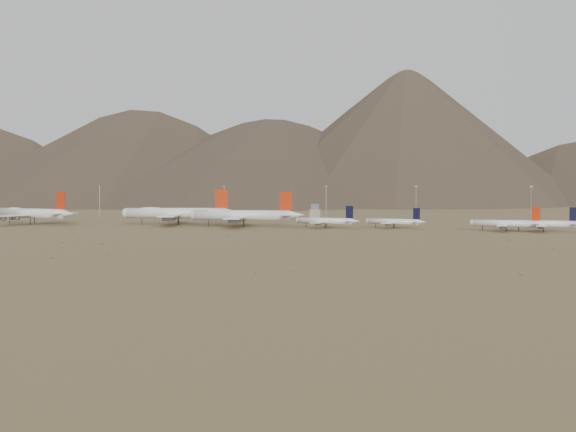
% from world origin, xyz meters
% --- Properties ---
extents(ground, '(3000.00, 3000.00, 0.00)m').
position_xyz_m(ground, '(0.00, 0.00, 0.00)').
color(ground, olive).
rests_on(ground, ground).
extents(mountain_ridge, '(4400.00, 1000.00, 300.00)m').
position_xyz_m(mountain_ridge, '(0.00, 900.00, 150.00)').
color(mountain_ridge, brown).
rests_on(mountain_ridge, ground).
extents(widebody_west, '(71.86, 57.02, 22.02)m').
position_xyz_m(widebody_west, '(-146.12, 25.17, 7.59)').
color(widebody_west, white).
rests_on(widebody_west, ground).
extents(widebody_centre, '(77.33, 60.62, 23.25)m').
position_xyz_m(widebody_centre, '(-49.24, 40.70, 8.02)').
color(widebody_centre, white).
rests_on(widebody_centre, ground).
extents(widebody_east, '(73.02, 56.51, 21.71)m').
position_xyz_m(widebody_east, '(-1.51, 30.49, 7.49)').
color(widebody_east, white).
rests_on(widebody_east, ground).
extents(narrowbody_a, '(41.36, 30.40, 13.85)m').
position_xyz_m(narrowbody_a, '(51.76, 30.24, 4.50)').
color(narrowbody_a, white).
rests_on(narrowbody_a, ground).
extents(narrowbody_b, '(37.26, 27.56, 12.60)m').
position_xyz_m(narrowbody_b, '(92.59, 37.67, 4.09)').
color(narrowbody_b, white).
rests_on(narrowbody_b, ground).
extents(narrowbody_c, '(42.15, 30.80, 14.03)m').
position_xyz_m(narrowbody_c, '(156.26, 24.28, 4.55)').
color(narrowbody_c, white).
rests_on(narrowbody_c, ground).
extents(narrowbody_d, '(42.42, 30.83, 14.06)m').
position_xyz_m(narrowbody_d, '(176.33, 25.91, 4.56)').
color(narrowbody_d, white).
rests_on(narrowbody_d, ground).
extents(control_tower, '(8.00, 8.00, 12.00)m').
position_xyz_m(control_tower, '(30.00, 120.00, 5.32)').
color(control_tower, tan).
rests_on(control_tower, ground).
extents(mast_far_west, '(2.00, 0.60, 25.70)m').
position_xyz_m(mast_far_west, '(-151.87, 127.78, 14.20)').
color(mast_far_west, gray).
rests_on(mast_far_west, ground).
extents(mast_west, '(2.00, 0.60, 25.70)m').
position_xyz_m(mast_west, '(-47.30, 136.44, 14.20)').
color(mast_west, gray).
rests_on(mast_west, ground).
extents(mast_centre, '(2.00, 0.60, 25.70)m').
position_xyz_m(mast_centre, '(40.19, 105.28, 14.20)').
color(mast_centre, gray).
rests_on(mast_centre, ground).
extents(mast_east, '(2.00, 0.60, 25.70)m').
position_xyz_m(mast_east, '(103.98, 131.65, 14.20)').
color(mast_east, gray).
rests_on(mast_east, ground).
extents(mast_far_east, '(2.00, 0.60, 25.70)m').
position_xyz_m(mast_far_east, '(183.61, 121.28, 14.20)').
color(mast_far_east, gray).
rests_on(mast_far_east, ground).
extents(desert_scrub, '(407.09, 178.56, 0.84)m').
position_xyz_m(desert_scrub, '(-13.31, -80.66, 0.32)').
color(desert_scrub, olive).
rests_on(desert_scrub, ground).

